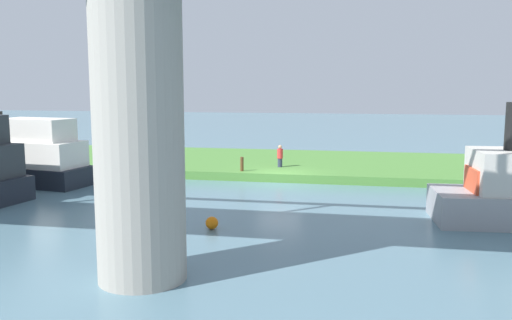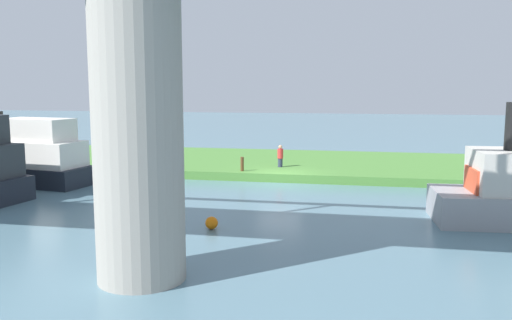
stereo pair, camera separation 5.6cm
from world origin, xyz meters
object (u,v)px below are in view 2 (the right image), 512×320
person_on_bank (280,156)px  motorboat_white (27,157)px  bridge_pylon (137,117)px  marker_buoy (212,223)px  mooring_post (242,164)px

person_on_bank → motorboat_white: bearing=23.3°
bridge_pylon → motorboat_white: 18.40m
person_on_bank → marker_buoy: person_on_bank is taller
bridge_pylon → motorboat_white: size_ratio=1.12×
bridge_pylon → mooring_post: bearing=-87.1°
bridge_pylon → motorboat_white: (12.55, -13.07, -3.17)m
bridge_pylon → mooring_post: 17.33m
bridge_pylon → person_on_bank: bridge_pylon is taller
bridge_pylon → marker_buoy: 7.19m
mooring_post → bridge_pylon: bearing=92.9°
bridge_pylon → mooring_post: bridge_pylon is taller
bridge_pylon → motorboat_white: bridge_pylon is taller
mooring_post → person_on_bank: bearing=-133.9°
mooring_post → marker_buoy: size_ratio=1.70×
bridge_pylon → marker_buoy: bridge_pylon is taller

